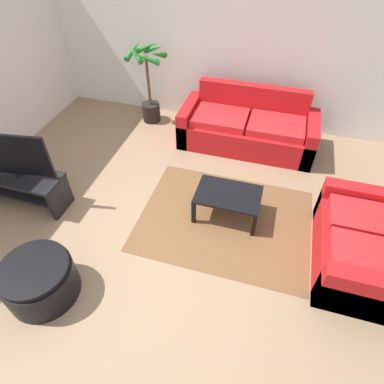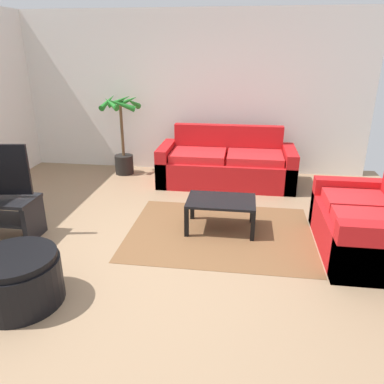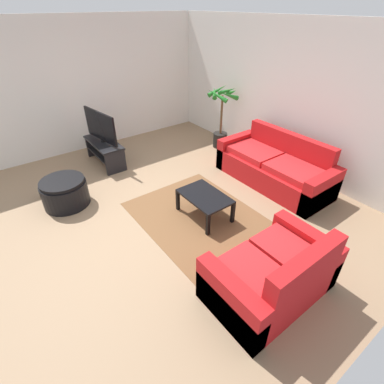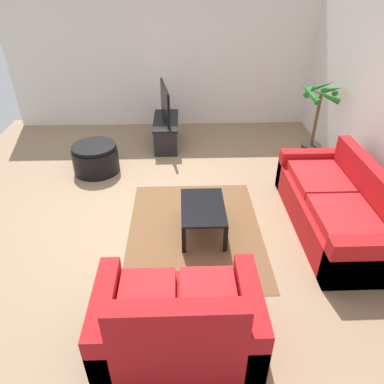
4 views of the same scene
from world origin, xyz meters
The scene contains 10 objects.
ground_plane centered at (0.00, 0.00, 0.00)m, with size 6.60×6.60×0.00m, color #937556.
wall_back centered at (0.00, 3.00, 1.35)m, with size 6.00×0.06×2.70m, color silver.
couch_main centered at (0.66, 2.28, 0.30)m, with size 2.16×0.90×0.90m.
couch_loveseat centered at (2.28, 0.29, 0.30)m, with size 0.90×1.43×0.90m.
tv_stand centered at (-1.97, 0.07, 0.32)m, with size 1.10×0.45×0.49m.
tv centered at (-1.97, 0.07, 0.81)m, with size 1.04×0.20×0.63m.
coffee_table centered at (0.68, 0.60, 0.33)m, with size 0.82×0.54×0.39m.
area_rug centered at (0.68, 0.50, 0.00)m, with size 2.20×1.70×0.01m, color brown.
potted_palm centered at (-1.16, 2.55, 0.64)m, with size 0.65×0.67×1.37m.
ottoman centered at (-0.96, -1.06, 0.23)m, with size 0.74×0.74×0.46m.
Camera 1 is at (1.06, -2.29, 3.20)m, focal length 29.95 mm.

